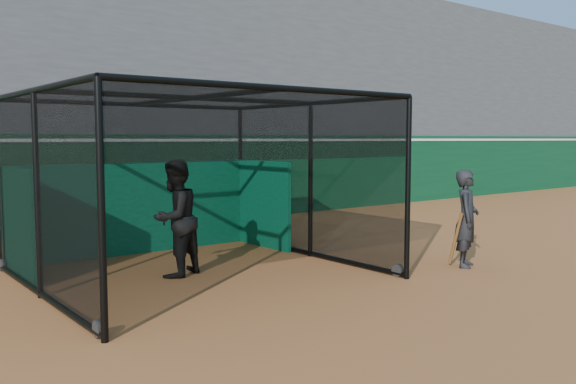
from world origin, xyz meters
TOP-DOWN VIEW (x-y plane):
  - ground at (0.00, 0.00)m, footprint 120.00×120.00m
  - outfield_wall at (0.00, 8.50)m, footprint 50.00×0.50m
  - grandstand at (0.00, 12.27)m, footprint 50.00×7.85m
  - batting_cage at (-1.08, 2.51)m, footprint 5.39×5.21m
  - batter at (-1.44, 2.55)m, footprint 1.22×1.11m
  - on_deck_player at (3.21, -0.07)m, footprint 0.79×0.72m

SIDE VIEW (x-z plane):
  - ground at x=0.00m, z-range 0.00..0.00m
  - on_deck_player at x=3.21m, z-range 0.00..1.81m
  - batter at x=-1.44m, z-range 0.00..2.03m
  - outfield_wall at x=0.00m, z-range 0.04..2.54m
  - batting_cage at x=-1.08m, z-range 0.00..3.09m
  - grandstand at x=0.00m, z-range 0.00..8.95m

